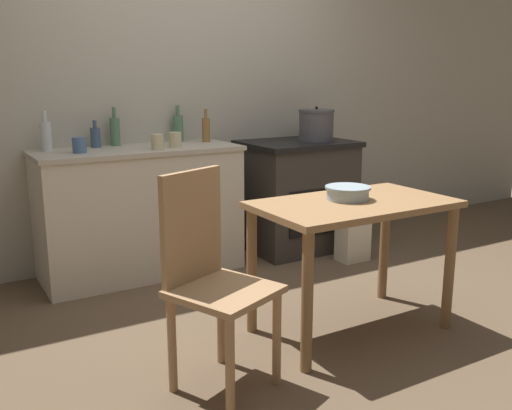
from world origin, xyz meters
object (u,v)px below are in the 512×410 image
at_px(cup_mid_right, 157,142).
at_px(bottle_far_left, 206,129).
at_px(stove, 296,195).
at_px(bottle_mid_left, 95,137).
at_px(flour_sack, 353,241).
at_px(work_table, 353,223).
at_px(bottle_center, 178,128).
at_px(bottle_left, 115,131).
at_px(cup_right, 175,140).
at_px(mixing_bowl_large, 348,192).
at_px(chair, 211,275).
at_px(bottle_center_left, 46,135).
at_px(stock_pot, 316,125).
at_px(cup_center_right, 79,145).

bearing_deg(cup_mid_right, bottle_far_left, 26.67).
xyz_separation_m(stove, bottle_mid_left, (-1.52, 0.22, 0.53)).
xyz_separation_m(flour_sack, bottle_mid_left, (-1.70, 0.72, 0.81)).
bearing_deg(work_table, flour_sack, 49.23).
bearing_deg(bottle_center, bottle_left, -177.89).
bearing_deg(bottle_center, cup_right, -116.65).
height_order(work_table, bottle_mid_left, bottle_mid_left).
bearing_deg(mixing_bowl_large, cup_mid_right, 114.41).
relative_size(chair, bottle_mid_left, 5.27).
height_order(flour_sack, cup_right, cup_right).
distance_m(bottle_left, bottle_center_left, 0.47).
height_order(stock_pot, cup_mid_right, stock_pot).
xyz_separation_m(bottle_mid_left, cup_center_right, (-0.17, -0.23, -0.02)).
bearing_deg(cup_right, bottle_center_left, 162.66).
bearing_deg(chair, bottle_center, 48.44).
distance_m(bottle_center, cup_mid_right, 0.48).
height_order(bottle_far_left, cup_right, bottle_far_left).
bearing_deg(bottle_left, work_table, -65.62).
distance_m(stove, flour_sack, 0.60).
bearing_deg(chair, cup_right, 50.14).
bearing_deg(chair, bottle_center_left, 78.29).
relative_size(bottle_left, bottle_center, 1.01).
height_order(flour_sack, bottle_center_left, bottle_center_left).
distance_m(stove, cup_mid_right, 1.31).
bearing_deg(cup_mid_right, cup_right, 17.81).
height_order(bottle_far_left, bottle_left, bottle_left).
bearing_deg(cup_right, stove, 3.12).
height_order(bottle_mid_left, cup_right, bottle_mid_left).
xyz_separation_m(work_table, cup_center_right, (-1.07, 1.42, 0.33)).
xyz_separation_m(chair, bottle_mid_left, (0.00, 1.76, 0.45)).
relative_size(chair, cup_center_right, 9.80).
height_order(bottle_mid_left, bottle_center_left, bottle_center_left).
xyz_separation_m(stove, bottle_center, (-0.89, 0.26, 0.56)).
relative_size(stove, cup_right, 8.40).
bearing_deg(bottle_center, bottle_far_left, -37.41).
bearing_deg(stove, work_table, -113.47).
distance_m(stove, bottle_center, 1.09).
bearing_deg(bottle_center_left, chair, -79.33).
height_order(stove, chair, chair).
bearing_deg(cup_right, bottle_left, 137.00).
distance_m(mixing_bowl_large, cup_center_right, 1.74).
relative_size(chair, cup_mid_right, 9.52).
height_order(cup_center_right, cup_mid_right, cup_mid_right).
distance_m(bottle_left, bottle_mid_left, 0.15).
relative_size(work_table, chair, 1.08).
xyz_separation_m(chair, cup_mid_right, (0.32, 1.44, 0.43)).
bearing_deg(flour_sack, bottle_center, 144.55).
relative_size(cup_mid_right, cup_right, 0.99).
height_order(mixing_bowl_large, bottle_left, bottle_left).
bearing_deg(cup_mid_right, bottle_mid_left, 134.94).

